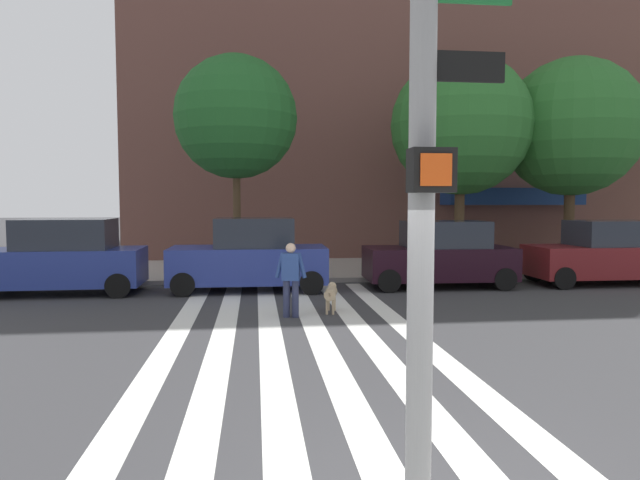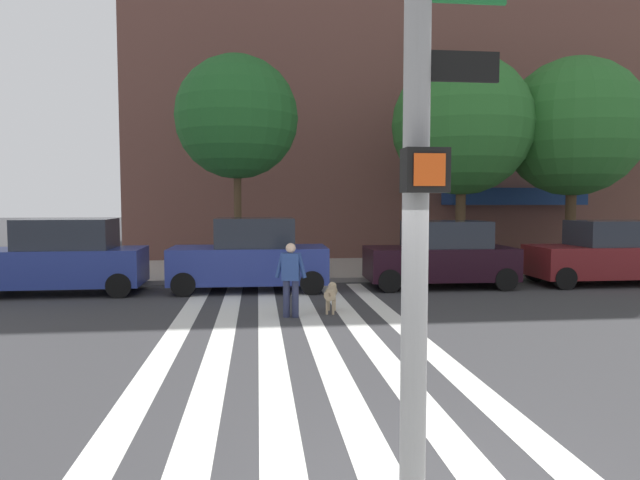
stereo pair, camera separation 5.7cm
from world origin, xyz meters
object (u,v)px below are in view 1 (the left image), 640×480
at_px(parked_car_behind_first, 250,257).
at_px(street_tree_nearest, 236,118).
at_px(traffic_light_pole, 427,52).
at_px(street_tree_further, 572,128).
at_px(parked_car_near_curb, 62,258).
at_px(parked_car_fourth_in_line, 608,254).
at_px(pedestrian_dog_walker, 291,275).
at_px(parked_car_third_in_line, 440,256).
at_px(street_tree_middle, 461,125).
at_px(dog_on_leash, 331,293).

xyz_separation_m(parked_car_behind_first, street_tree_nearest, (-0.43, 2.12, 4.22)).
xyz_separation_m(traffic_light_pole, street_tree_further, (9.93, 15.02, 1.60)).
xyz_separation_m(parked_car_near_curb, parked_car_behind_first, (5.13, -0.00, -0.02)).
xyz_separation_m(traffic_light_pole, parked_car_behind_first, (-1.27, 12.37, -2.55)).
height_order(parked_car_behind_first, parked_car_fourth_in_line, parked_car_behind_first).
xyz_separation_m(street_tree_nearest, pedestrian_dog_walker, (1.35, -5.92, -4.27)).
bearing_deg(parked_car_fourth_in_line, street_tree_nearest, 169.47).
relative_size(parked_car_third_in_line, parked_car_fourth_in_line, 0.92).
xyz_separation_m(parked_car_behind_first, pedestrian_dog_walker, (0.92, -3.81, -0.05)).
bearing_deg(street_tree_middle, parked_car_behind_first, -159.52).
distance_m(traffic_light_pole, dog_on_leash, 9.56).
height_order(parked_car_near_curb, street_tree_middle, street_tree_middle).
relative_size(parked_car_third_in_line, pedestrian_dog_walker, 2.66).
bearing_deg(parked_car_fourth_in_line, traffic_light_pole, -128.06).
relative_size(parked_car_fourth_in_line, dog_on_leash, 4.50).
bearing_deg(parked_car_fourth_in_line, pedestrian_dog_walker, -159.22).
height_order(pedestrian_dog_walker, dog_on_leash, pedestrian_dog_walker).
bearing_deg(street_tree_nearest, street_tree_further, 2.65).
height_order(street_tree_nearest, dog_on_leash, street_tree_nearest).
height_order(street_tree_middle, pedestrian_dog_walker, street_tree_middle).
distance_m(parked_car_third_in_line, parked_car_fourth_in_line, 5.35).
xyz_separation_m(parked_car_behind_first, dog_on_leash, (1.87, -3.34, -0.53)).
bearing_deg(street_tree_further, street_tree_middle, 179.60).
bearing_deg(parked_car_fourth_in_line, parked_car_behind_first, -180.00).
relative_size(parked_car_near_curb, street_tree_middle, 0.59).
xyz_separation_m(parked_car_third_in_line, street_tree_nearest, (-6.03, 2.12, 4.25)).
distance_m(parked_car_near_curb, street_tree_further, 17.05).
distance_m(parked_car_third_in_line, street_tree_further, 7.47).
bearing_deg(traffic_light_pole, street_tree_further, 56.52).
bearing_deg(parked_car_near_curb, traffic_light_pole, -62.66).
bearing_deg(traffic_light_pole, parked_car_third_in_line, 70.68).
xyz_separation_m(parked_car_third_in_line, street_tree_middle, (1.58, 2.68, 4.20)).
bearing_deg(dog_on_leash, parked_car_near_curb, 154.50).
bearing_deg(parked_car_third_in_line, street_tree_middle, 59.53).
distance_m(parked_car_near_curb, street_tree_nearest, 6.65).
bearing_deg(parked_car_third_in_line, street_tree_further, 25.38).
distance_m(parked_car_third_in_line, dog_on_leash, 5.03).
bearing_deg(traffic_light_pole, dog_on_leash, 86.15).
bearing_deg(dog_on_leash, traffic_light_pole, -93.85).
distance_m(street_tree_middle, dog_on_leash, 9.30).
height_order(parked_car_third_in_line, parked_car_fourth_in_line, parked_car_third_in_line).
distance_m(street_tree_nearest, street_tree_further, 11.64).
bearing_deg(parked_car_behind_first, dog_on_leash, -60.68).
height_order(parked_car_near_curb, pedestrian_dog_walker, parked_car_near_curb).
height_order(parked_car_fourth_in_line, pedestrian_dog_walker, parked_car_fourth_in_line).
bearing_deg(street_tree_further, traffic_light_pole, -123.48).
xyz_separation_m(traffic_light_pole, street_tree_nearest, (-1.69, 14.48, 1.67)).
relative_size(street_tree_middle, street_tree_further, 1.00).
bearing_deg(dog_on_leash, pedestrian_dog_walker, -153.89).
distance_m(traffic_light_pole, parked_car_fourth_in_line, 15.92).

